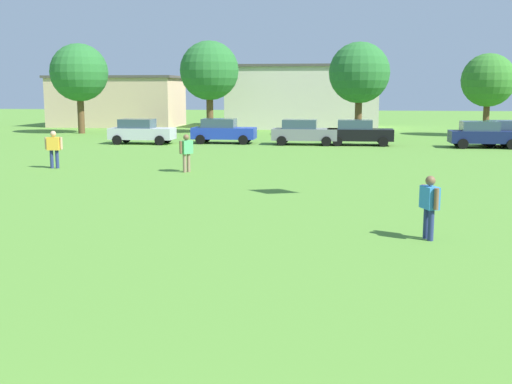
# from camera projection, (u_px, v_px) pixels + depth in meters

# --- Properties ---
(ground_plane) EXTENTS (160.00, 160.00, 0.00)m
(ground_plane) POSITION_uv_depth(u_px,v_px,m) (279.00, 161.00, 32.88)
(ground_plane) COLOR #568C33
(adult_bystander) EXTENTS (0.46, 0.71, 1.59)m
(adult_bystander) POSITION_uv_depth(u_px,v_px,m) (430.00, 202.00, 15.53)
(adult_bystander) COLOR navy
(adult_bystander) RESTS_ON ground
(bystander_near_trees) EXTENTS (0.83, 0.38, 1.75)m
(bystander_near_trees) POSITION_uv_depth(u_px,v_px,m) (54.00, 146.00, 29.64)
(bystander_near_trees) COLOR navy
(bystander_near_trees) RESTS_ON ground
(bystander_midfield) EXTENTS (0.56, 0.70, 1.69)m
(bystander_midfield) POSITION_uv_depth(u_px,v_px,m) (186.00, 150.00, 28.27)
(bystander_midfield) COLOR #8C7259
(bystander_midfield) RESTS_ON ground
(parked_car_silver_0) EXTENTS (4.30, 2.02, 1.68)m
(parked_car_silver_0) POSITION_uv_depth(u_px,v_px,m) (141.00, 131.00, 42.95)
(parked_car_silver_0) COLOR silver
(parked_car_silver_0) RESTS_ON ground
(parked_car_blue_1) EXTENTS (4.30, 2.02, 1.68)m
(parked_car_blue_1) POSITION_uv_depth(u_px,v_px,m) (223.00, 131.00, 43.36)
(parked_car_blue_1) COLOR #1E38AD
(parked_car_blue_1) RESTS_ON ground
(parked_car_gray_2) EXTENTS (4.30, 2.02, 1.68)m
(parked_car_gray_2) POSITION_uv_depth(u_px,v_px,m) (303.00, 132.00, 42.24)
(parked_car_gray_2) COLOR slate
(parked_car_gray_2) RESTS_ON ground
(parked_car_black_3) EXTENTS (4.30, 2.02, 1.68)m
(parked_car_black_3) POSITION_uv_depth(u_px,v_px,m) (359.00, 132.00, 41.87)
(parked_car_black_3) COLOR black
(parked_car_black_3) RESTS_ON ground
(parked_car_navy_4) EXTENTS (4.30, 2.02, 1.68)m
(parked_car_navy_4) POSITION_uv_depth(u_px,v_px,m) (483.00, 134.00, 40.00)
(parked_car_navy_4) COLOR #141E4C
(parked_car_navy_4) RESTS_ON ground
(parked_car_red_5) EXTENTS (4.30, 2.02, 1.68)m
(parked_car_red_5) POSITION_uv_depth(u_px,v_px,m) (510.00, 133.00, 40.98)
(parked_car_red_5) COLOR red
(parked_car_red_5) RESTS_ON ground
(tree_far_left) EXTENTS (4.76, 4.76, 7.41)m
(tree_far_left) POSITION_uv_depth(u_px,v_px,m) (79.00, 73.00, 52.51)
(tree_far_left) COLOR brown
(tree_far_left) RESTS_ON ground
(tree_left) EXTENTS (4.92, 4.92, 7.67)m
(tree_left) POSITION_uv_depth(u_px,v_px,m) (209.00, 71.00, 52.97)
(tree_left) COLOR brown
(tree_left) RESTS_ON ground
(tree_right) EXTENTS (4.65, 4.65, 7.24)m
(tree_right) POSITION_uv_depth(u_px,v_px,m) (359.00, 73.00, 48.43)
(tree_right) COLOR brown
(tree_right) RESTS_ON ground
(tree_far_right) EXTENTS (4.12, 4.12, 6.42)m
(tree_far_right) POSITION_uv_depth(u_px,v_px,m) (488.00, 80.00, 49.23)
(tree_far_right) COLOR brown
(tree_far_right) RESTS_ON ground
(house_left) EXTENTS (14.51, 8.36, 5.91)m
(house_left) POSITION_uv_depth(u_px,v_px,m) (303.00, 97.00, 60.90)
(house_left) COLOR beige
(house_left) RESTS_ON ground
(house_right) EXTENTS (12.71, 7.24, 4.96)m
(house_right) POSITION_uv_depth(u_px,v_px,m) (118.00, 101.00, 63.42)
(house_right) COLOR beige
(house_right) RESTS_ON ground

